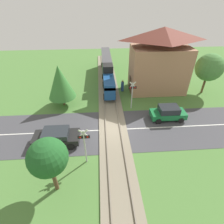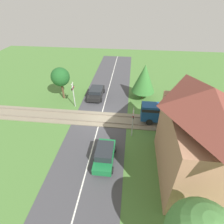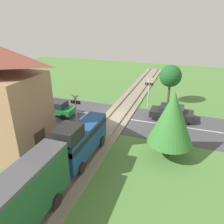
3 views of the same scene
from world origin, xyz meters
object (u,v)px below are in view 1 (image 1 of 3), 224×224
Objects in this scene: crossing_signal_east_approach at (132,92)px; station_building at (159,62)px; car_near_crossing at (56,137)px; car_far_side at (168,113)px; pedestrian_by_station at (122,86)px; train at (107,69)px; crossing_signal_west_approach at (84,142)px.

crossing_signal_east_approach is 6.33m from station_building.
car_far_side is (11.25, 2.88, 0.05)m from car_near_crossing.
pedestrian_by_station is (-0.52, 4.44, -1.47)m from crossing_signal_east_approach.
car_near_crossing is (-5.22, -13.29, -1.13)m from train.
crossing_signal_west_approach reaches higher than pedestrian_by_station.
car_far_side is 10.06m from crossing_signal_west_approach.
pedestrian_by_station is at bearing 70.05° from crossing_signal_west_approach.
crossing_signal_east_approach reaches higher than car_near_crossing.
station_building is at bearing -28.81° from train.
car_far_side is at bearing -94.89° from station_building.
train is at bearing 118.04° from pedestrian_by_station.
station_building is 5.18× the size of pedestrian_by_station.
crossing_signal_east_approach is at bearing -83.30° from pedestrian_by_station.
car_far_side is 1.08× the size of crossing_signal_east_approach.
car_near_crossing is at bearing -126.43° from pedestrian_by_station.
crossing_signal_west_approach is 15.15m from station_building.
train is 1.71× the size of station_building.
train reaches higher than car_near_crossing.
car_far_side is at bearing -58.91° from pedestrian_by_station.
crossing_signal_west_approach is at bearing -40.33° from car_near_crossing.
train reaches higher than car_far_side.
station_building reaches higher than crossing_signal_west_approach.
car_far_side is 0.46× the size of station_building.
pedestrian_by_station reaches higher than car_near_crossing.
crossing_signal_east_approach is at bearing -73.11° from train.
crossing_signal_east_approach reaches higher than pedestrian_by_station.
crossing_signal_east_approach is (7.67, 5.24, 1.44)m from car_near_crossing.
train is at bearing 68.55° from car_near_crossing.
station_building is (4.16, 4.42, 1.77)m from crossing_signal_east_approach.
station_building is at bearing 53.01° from crossing_signal_west_approach.
car_far_side is 7.50m from station_building.
car_near_crossing is 2.61× the size of pedestrian_by_station.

